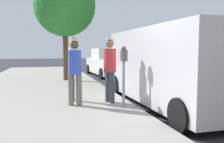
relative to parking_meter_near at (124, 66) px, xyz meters
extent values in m
plane|color=#2D2D33|center=(-1.35, 0.68, -1.18)|extent=(80.00, 80.00, 0.00)
cube|color=#9E998E|center=(2.15, 0.68, -1.11)|extent=(5.00, 32.00, 0.15)
cylinder|color=gray|center=(0.00, 0.00, -0.46)|extent=(0.07, 0.07, 1.15)
cube|color=#4C4C51|center=(0.00, 0.00, 0.26)|extent=(0.14, 0.18, 0.28)
sphere|color=#47474C|center=(0.00, 0.00, 0.43)|extent=(0.12, 0.12, 0.12)
cylinder|color=#4C608C|center=(1.17, -1.11, -0.60)|extent=(0.14, 0.14, 0.86)
cylinder|color=#4C608C|center=(1.01, -0.96, -0.60)|extent=(0.14, 0.14, 0.86)
cylinder|color=white|center=(1.09, -1.04, 0.15)|extent=(0.34, 0.34, 0.64)
sphere|color=beige|center=(1.09, -1.04, 0.61)|extent=(0.23, 0.23, 0.23)
cylinder|color=silver|center=(1.09, -1.04, 0.73)|extent=(0.22, 0.22, 0.04)
cylinder|color=#726656|center=(1.26, -0.52, -0.62)|extent=(0.14, 0.14, 0.81)
cylinder|color=#726656|center=(1.05, -0.44, -0.62)|extent=(0.14, 0.14, 0.81)
cylinder|color=blue|center=(1.16, -0.48, 0.09)|extent=(0.34, 0.34, 0.61)
sphere|color=brown|center=(1.16, -0.48, 0.53)|extent=(0.22, 0.22, 0.22)
cylinder|color=silver|center=(1.16, -0.48, 0.64)|extent=(0.21, 0.21, 0.04)
cylinder|color=#383D47|center=(0.23, -0.71, -0.61)|extent=(0.14, 0.14, 0.84)
cylinder|color=#383D47|center=(0.16, -0.51, -0.61)|extent=(0.14, 0.14, 0.84)
cylinder|color=red|center=(0.20, -0.61, 0.12)|extent=(0.34, 0.34, 0.63)
sphere|color=#8C6647|center=(0.20, -0.61, 0.57)|extent=(0.23, 0.23, 0.23)
cylinder|color=silver|center=(0.20, -0.61, 0.69)|extent=(0.21, 0.21, 0.04)
cube|color=#BCBCC1|center=(-1.50, -0.34, -0.01)|extent=(2.11, 5.24, 1.96)
cylinder|color=black|center=(-0.59, 1.73, -0.84)|extent=(0.23, 0.68, 0.68)
cylinder|color=black|center=(-2.41, -2.41, -0.84)|extent=(0.23, 0.68, 0.68)
cylinder|color=black|center=(-0.51, -2.37, -0.84)|extent=(0.23, 0.68, 0.68)
cube|color=white|center=(-1.80, -8.72, -0.57)|extent=(2.03, 4.48, 0.89)
cube|color=white|center=(-1.79, -8.94, 0.17)|extent=(1.70, 2.06, 0.60)
cylinder|color=black|center=(-2.74, -7.12, -0.88)|extent=(0.25, 0.61, 0.60)
cylinder|color=black|center=(-1.02, -7.03, -0.88)|extent=(0.25, 0.61, 0.60)
cylinder|color=black|center=(-2.58, -10.41, -0.88)|extent=(0.25, 0.61, 0.60)
cylinder|color=black|center=(-0.86, -10.33, -0.88)|extent=(0.25, 0.61, 0.60)
cylinder|color=brown|center=(0.98, -5.97, 0.20)|extent=(0.24, 0.24, 2.47)
sphere|color=#2F8334|center=(0.98, -5.97, 2.43)|extent=(2.85, 2.85, 2.85)
camera|label=1|loc=(1.84, 5.81, 0.40)|focal=39.50mm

